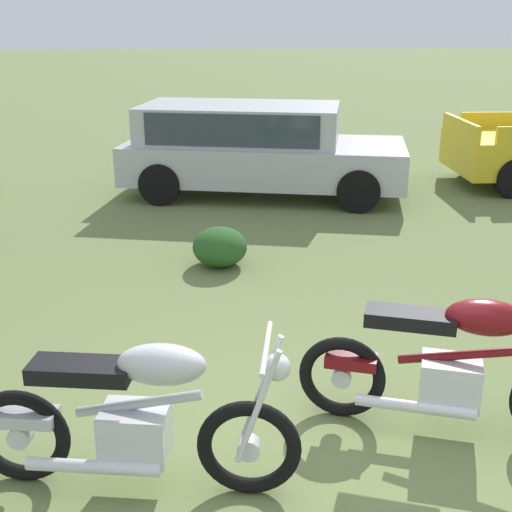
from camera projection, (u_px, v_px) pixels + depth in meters
name	position (u px, v px, depth m)	size (l,w,h in m)	color
ground_plane	(312.00, 451.00, 4.51)	(120.00, 120.00, 0.00)	olive
motorcycle_silver	(135.00, 418.00, 4.02)	(2.02, 0.65, 1.02)	black
motorcycle_maroon	(453.00, 367.00, 4.59)	(1.98, 0.92, 1.02)	black
car_silver	(253.00, 143.00, 10.80)	(4.68, 2.70, 1.43)	#B2B5BA
shrub_low	(220.00, 247.00, 7.82)	(0.63, 0.69, 0.45)	#23511E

